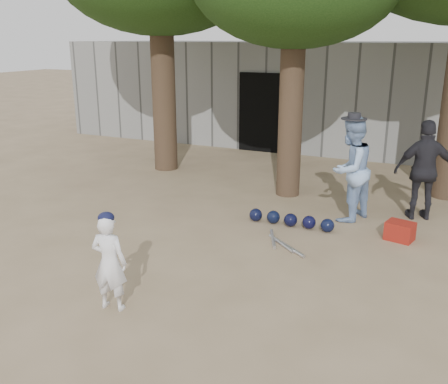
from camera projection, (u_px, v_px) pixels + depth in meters
The scene contains 8 objects.
ground at pixel (156, 271), 6.99m from camera, with size 70.00×70.00×0.00m, color #937C5E.
boy_player at pixel (109, 263), 5.85m from camera, with size 0.43×0.28×1.19m, color white.
spectator_blue at pixel (350, 170), 8.70m from camera, with size 0.89×0.70×1.84m, color #92B3E2.
spectator_dark at pixel (425, 170), 8.76m from camera, with size 1.04×0.43×1.78m, color black.
red_bag at pixel (400, 231), 8.01m from camera, with size 0.42×0.32×0.30m, color maroon.
back_building at pixel (330, 92), 15.52m from camera, with size 16.00×5.24×3.00m.
helmet_row at pixel (291, 220), 8.60m from camera, with size 1.51×0.26×0.23m.
bat_pile at pixel (281, 243), 7.84m from camera, with size 0.83×0.82×0.06m.
Camera 1 is at (3.50, -5.38, 3.13)m, focal length 40.00 mm.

